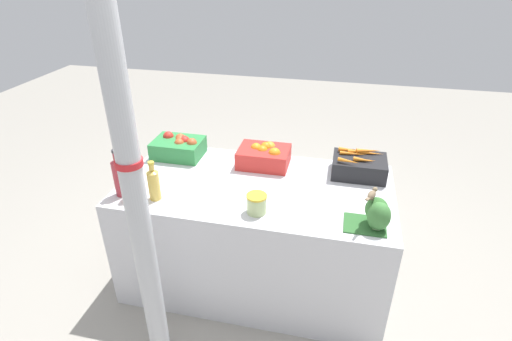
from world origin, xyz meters
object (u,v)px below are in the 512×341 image
object	(u,v)px
carrot_crate	(359,165)
orange_crate	(264,155)
juice_bottle_golden	(154,183)
apple_crate	(179,146)
sparrow_bird	(372,194)
broccoli_pile	(377,214)
pickle_jar	(257,204)
support_pole	(133,184)
juice_bottle_ruby	(119,176)
juice_bottle_amber	(135,180)

from	to	relation	value
carrot_crate	orange_crate	bearing A→B (deg)	179.97
carrot_crate	juice_bottle_golden	bearing A→B (deg)	-154.39
apple_crate	orange_crate	xyz separation A→B (m)	(0.61, -0.00, -0.00)
carrot_crate	sparrow_bird	bearing A→B (deg)	-84.96
broccoli_pile	juice_bottle_golden	world-z (taller)	juice_bottle_golden
orange_crate	sparrow_bird	xyz separation A→B (m)	(0.67, -0.55, 0.12)
orange_crate	carrot_crate	bearing A→B (deg)	-0.03
carrot_crate	juice_bottle_golden	xyz separation A→B (m)	(-1.16, -0.55, 0.04)
juice_bottle_golden	pickle_jar	size ratio (longest dim) A/B	2.13
support_pole	juice_bottle_golden	world-z (taller)	support_pole
broccoli_pile	sparrow_bird	bearing A→B (deg)	158.54
carrot_crate	juice_bottle_ruby	xyz separation A→B (m)	(-1.37, -0.55, 0.06)
support_pole	pickle_jar	size ratio (longest dim) A/B	19.65
pickle_jar	support_pole	bearing A→B (deg)	-139.33
carrot_crate	juice_bottle_amber	bearing A→B (deg)	-156.43
juice_bottle_amber	pickle_jar	bearing A→B (deg)	-0.37
juice_bottle_amber	pickle_jar	size ratio (longest dim) A/B	2.27
apple_crate	juice_bottle_golden	world-z (taller)	juice_bottle_golden
juice_bottle_golden	apple_crate	bearing A→B (deg)	97.75
juice_bottle_ruby	juice_bottle_amber	world-z (taller)	juice_bottle_ruby
pickle_jar	apple_crate	bearing A→B (deg)	140.69
support_pole	broccoli_pile	size ratio (longest dim) A/B	9.80
carrot_crate	juice_bottle_ruby	distance (m)	1.48
apple_crate	broccoli_pile	xyz separation A→B (m)	(1.32, -0.56, 0.01)
support_pole	broccoli_pile	bearing A→B (deg)	20.04
carrot_crate	apple_crate	bearing A→B (deg)	179.98
orange_crate	juice_bottle_amber	distance (m)	0.85
orange_crate	support_pole	bearing A→B (deg)	-112.67
broccoli_pile	juice_bottle_ruby	xyz separation A→B (m)	(-1.46, 0.01, 0.04)
apple_crate	broccoli_pile	bearing A→B (deg)	-23.11
apple_crate	juice_bottle_ruby	world-z (taller)	juice_bottle_ruby
broccoli_pile	carrot_crate	bearing A→B (deg)	98.91
support_pole	pickle_jar	xyz separation A→B (m)	(0.48, 0.41, -0.30)
juice_bottle_amber	sparrow_bird	distance (m)	1.32
juice_bottle_ruby	pickle_jar	bearing A→B (deg)	-0.33
juice_bottle_ruby	apple_crate	bearing A→B (deg)	76.10
apple_crate	broccoli_pile	size ratio (longest dim) A/B	1.47
broccoli_pile	juice_bottle_amber	size ratio (longest dim) A/B	0.88
apple_crate	carrot_crate	xyz separation A→B (m)	(1.23, -0.00, -0.01)
juice_bottle_golden	pickle_jar	distance (m)	0.61
broccoli_pile	sparrow_bird	size ratio (longest dim) A/B	1.77
carrot_crate	sparrow_bird	xyz separation A→B (m)	(0.05, -0.55, 0.13)
apple_crate	juice_bottle_ruby	bearing A→B (deg)	-103.90
juice_bottle_golden	sparrow_bird	size ratio (longest dim) A/B	1.88
support_pole	juice_bottle_golden	bearing A→B (deg)	107.26
pickle_jar	sparrow_bird	xyz separation A→B (m)	(0.60, 0.01, 0.14)
juice_bottle_golden	sparrow_bird	bearing A→B (deg)	0.33
support_pole	juice_bottle_amber	world-z (taller)	support_pole
pickle_jar	juice_bottle_ruby	bearing A→B (deg)	179.67
orange_crate	juice_bottle_golden	world-z (taller)	juice_bottle_golden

